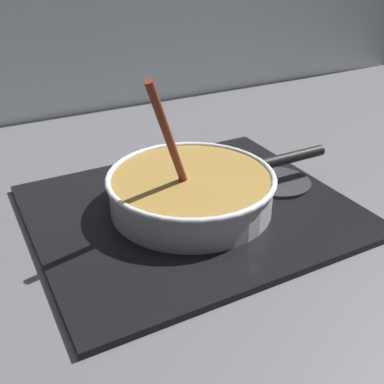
{
  "coord_description": "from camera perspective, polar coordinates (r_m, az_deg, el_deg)",
  "views": [
    {
      "loc": [
        -0.34,
        -0.5,
        0.45
      ],
      "look_at": [
        0.0,
        0.15,
        0.04
      ],
      "focal_mm": 43.55,
      "sensor_mm": 36.0,
      "label": 1
    }
  ],
  "objects": [
    {
      "name": "cooking_pan",
      "position": [
        0.84,
        0.07,
        0.33
      ],
      "size": [
        0.45,
        0.3,
        0.26
      ],
      "color": "silver",
      "rests_on": "hob_plate"
    },
    {
      "name": "burner_ring",
      "position": [
        0.85,
        -0.0,
        -1.59
      ],
      "size": [
        0.16,
        0.16,
        0.01
      ],
      "primitive_type": "torus",
      "color": "#592D0C",
      "rests_on": "hob_plate"
    },
    {
      "name": "backsplash_wall",
      "position": [
        1.35,
        -13.95,
        20.7
      ],
      "size": [
        2.4,
        0.02,
        0.55
      ],
      "primitive_type": "cube",
      "color": "silver",
      "rests_on": "ground"
    },
    {
      "name": "spare_burner",
      "position": [
        0.95,
        10.52,
        1.21
      ],
      "size": [
        0.13,
        0.13,
        0.01
      ],
      "primitive_type": "cylinder",
      "color": "#262628",
      "rests_on": "hob_plate"
    },
    {
      "name": "ground",
      "position": [
        0.77,
        5.09,
        -8.86
      ],
      "size": [
        2.4,
        1.6,
        0.04
      ],
      "primitive_type": "cube",
      "color": "#4C4C51"
    },
    {
      "name": "hob_plate",
      "position": [
        0.86,
        -0.0,
        -2.17
      ],
      "size": [
        0.56,
        0.48,
        0.01
      ],
      "primitive_type": "cube",
      "color": "black",
      "rests_on": "ground"
    }
  ]
}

